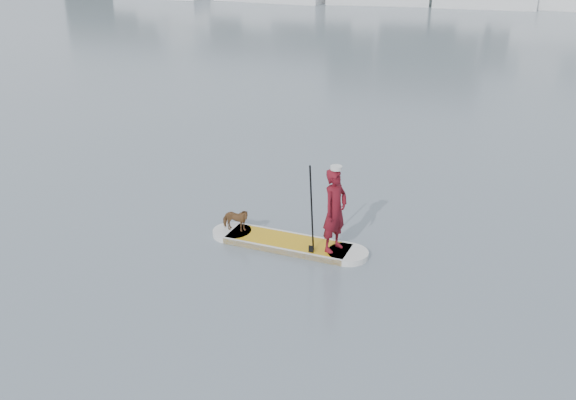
% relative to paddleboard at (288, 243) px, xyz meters
% --- Properties ---
extents(paddleboard, '(3.30, 0.89, 0.12)m').
position_rel_paddleboard_xyz_m(paddleboard, '(0.00, 0.00, 0.00)').
color(paddleboard, gold).
rests_on(paddleboard, ground).
extents(paddler, '(0.58, 0.70, 1.65)m').
position_rel_paddleboard_xyz_m(paddler, '(0.96, -0.04, 0.88)').
color(paddler, maroon).
rests_on(paddler, paddleboard).
extents(white_cap, '(0.22, 0.22, 0.07)m').
position_rel_paddleboard_xyz_m(white_cap, '(0.96, -0.04, 1.74)').
color(white_cap, silver).
rests_on(white_cap, paddler).
extents(dog, '(0.61, 0.31, 0.50)m').
position_rel_paddleboard_xyz_m(dog, '(-1.16, 0.04, 0.31)').
color(dog, brown).
rests_on(dog, paddleboard).
extents(paddle, '(0.10, 0.30, 2.00)m').
position_rel_paddleboard_xyz_m(paddle, '(0.59, -0.32, 0.74)').
color(paddle, black).
rests_on(paddle, ground).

